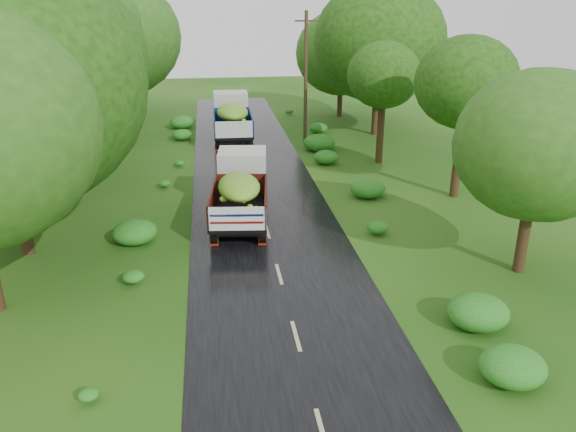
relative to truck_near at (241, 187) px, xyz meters
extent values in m
cube|color=black|center=(0.99, -8.57, -1.52)|extent=(6.50, 80.00, 0.02)
cube|color=#BFB78C|center=(0.99, -13.57, -1.51)|extent=(0.12, 1.60, 0.00)
cube|color=#BFB78C|center=(0.99, -9.57, -1.51)|extent=(0.12, 1.60, 0.00)
cube|color=#BFB78C|center=(0.99, -5.57, -1.51)|extent=(0.12, 1.60, 0.00)
cube|color=#BFB78C|center=(0.99, -1.57, -1.51)|extent=(0.12, 1.60, 0.00)
cube|color=#BFB78C|center=(0.99, 2.43, -1.51)|extent=(0.12, 1.60, 0.00)
cube|color=#BFB78C|center=(0.99, 6.43, -1.51)|extent=(0.12, 1.60, 0.00)
cube|color=#BFB78C|center=(0.99, 10.43, -1.51)|extent=(0.12, 1.60, 0.00)
cube|color=#BFB78C|center=(0.99, 14.43, -1.51)|extent=(0.12, 1.60, 0.00)
cube|color=#BFB78C|center=(0.99, 18.43, -1.51)|extent=(0.12, 1.60, 0.00)
cube|color=#BFB78C|center=(0.99, 22.43, -1.51)|extent=(0.12, 1.60, 0.00)
cube|color=#BFB78C|center=(0.99, 26.43, -1.51)|extent=(0.12, 1.60, 0.00)
cube|color=black|center=(-0.04, -0.32, -0.88)|extent=(2.34, 5.81, 0.28)
cylinder|color=black|center=(-0.78, 1.83, -1.03)|extent=(0.39, 1.03, 1.00)
cylinder|color=black|center=(1.16, 1.62, -1.03)|extent=(0.39, 1.03, 1.00)
cylinder|color=black|center=(-1.14, -1.49, -1.03)|extent=(0.39, 1.03, 1.00)
cylinder|color=black|center=(0.79, -1.70, -1.03)|extent=(0.39, 1.03, 1.00)
cylinder|color=black|center=(-1.26, -2.51, -1.03)|extent=(0.39, 1.03, 1.00)
cylinder|color=black|center=(0.68, -2.72, -1.03)|extent=(0.39, 1.03, 1.00)
cube|color=maroon|center=(-1.29, -2.85, -1.25)|extent=(0.34, 0.08, 0.45)
cube|color=maroon|center=(0.64, -3.06, -1.25)|extent=(0.34, 0.08, 0.45)
cube|color=silver|center=(0.21, 1.93, 0.22)|extent=(2.41, 2.14, 1.91)
cube|color=black|center=(-0.15, -1.37, -0.65)|extent=(2.77, 4.54, 0.16)
cube|color=#4F130E|center=(-1.26, -1.24, -0.10)|extent=(0.55, 4.30, 0.95)
cube|color=#4F130E|center=(0.96, -1.49, -0.10)|extent=(0.55, 4.30, 0.95)
cube|color=#4F130E|center=(0.08, 0.74, -0.10)|extent=(2.30, 0.33, 0.95)
cube|color=silver|center=(-0.38, -3.47, -0.10)|extent=(2.30, 0.33, 0.95)
ellipsoid|color=#5B931A|center=(-0.15, -1.37, 0.50)|extent=(2.33, 3.82, 1.00)
cube|color=black|center=(0.34, 14.74, -0.82)|extent=(1.98, 6.18, 0.31)
cylinder|color=black|center=(-0.69, 17.00, -0.98)|extent=(0.32, 1.10, 1.09)
cylinder|color=black|center=(1.43, 16.96, -0.98)|extent=(0.32, 1.10, 1.09)
cylinder|color=black|center=(-0.75, 13.36, -0.98)|extent=(0.32, 1.10, 1.09)
cylinder|color=black|center=(1.37, 13.33, -0.98)|extent=(0.32, 1.10, 1.09)
cylinder|color=black|center=(-0.76, 12.24, -0.98)|extent=(0.32, 1.10, 1.09)
cylinder|color=black|center=(1.36, 12.21, -0.98)|extent=(0.32, 1.10, 1.09)
cube|color=maroon|center=(-0.77, 11.87, -1.22)|extent=(0.37, 0.05, 0.49)
cube|color=maroon|center=(1.35, 11.84, -1.22)|extent=(0.37, 0.05, 0.49)
cube|color=silver|center=(0.37, 17.20, 0.37)|extent=(2.44, 2.11, 2.07)
cube|color=black|center=(0.32, 13.60, -0.58)|extent=(2.59, 4.74, 0.17)
cube|color=navy|center=(-0.89, 13.62, 0.03)|extent=(0.16, 4.70, 1.04)
cube|color=navy|center=(1.53, 13.58, 0.03)|extent=(0.16, 4.70, 1.04)
cube|color=navy|center=(0.35, 15.90, 0.03)|extent=(2.51, 0.13, 1.04)
cube|color=silver|center=(0.28, 11.29, 0.03)|extent=(2.51, 0.13, 1.04)
ellipsoid|color=#5B931A|center=(0.32, 13.60, 0.68)|extent=(2.17, 3.98, 1.09)
cylinder|color=#382616|center=(5.24, 13.74, 2.74)|extent=(0.24, 0.24, 8.53)
cube|color=#382616|center=(5.24, 13.74, 6.36)|extent=(1.50, 0.16, 0.11)
cylinder|color=black|center=(-8.55, -2.36, 2.21)|extent=(0.46, 0.46, 7.48)
cylinder|color=black|center=(-8.23, 3.02, 2.35)|extent=(0.47, 0.47, 7.76)
ellipsoid|color=#173B0B|center=(-8.23, 3.02, 5.30)|extent=(4.24, 4.24, 3.81)
cylinder|color=black|center=(-10.94, 6.77, 2.84)|extent=(0.49, 0.49, 8.73)
ellipsoid|color=#173B0B|center=(-10.94, 6.77, 6.16)|extent=(4.64, 4.64, 4.17)
cylinder|color=black|center=(-8.70, 11.81, 2.39)|extent=(0.47, 0.47, 7.84)
ellipsoid|color=#173B0B|center=(-8.70, 11.81, 5.37)|extent=(3.62, 3.62, 3.26)
cylinder|color=black|center=(-9.20, 17.36, 2.82)|extent=(0.49, 0.49, 8.70)
ellipsoid|color=#173B0B|center=(-9.20, 17.36, 6.13)|extent=(3.88, 3.88, 3.50)
cylinder|color=black|center=(-8.19, 23.39, 2.11)|extent=(0.45, 0.45, 7.28)
ellipsoid|color=#173B0B|center=(-8.19, 23.39, 4.88)|extent=(4.53, 4.53, 4.08)
cylinder|color=black|center=(9.76, -6.50, 1.17)|extent=(0.41, 0.41, 5.39)
ellipsoid|color=#265615|center=(9.76, -6.50, 3.22)|extent=(3.39, 3.39, 3.05)
cylinder|color=black|center=(10.80, 1.64, 1.68)|extent=(0.43, 0.43, 6.41)
ellipsoid|color=#265615|center=(10.80, 1.64, 4.11)|extent=(3.12, 3.12, 2.81)
cylinder|color=black|center=(8.80, 8.06, 1.42)|extent=(0.42, 0.42, 5.89)
ellipsoid|color=#265615|center=(8.80, 8.06, 3.66)|extent=(2.91, 2.91, 2.62)
cylinder|color=black|center=(10.59, 15.19, 2.14)|extent=(0.46, 0.46, 7.34)
ellipsoid|color=#265615|center=(10.59, 15.19, 4.94)|extent=(4.27, 4.27, 3.84)
cylinder|color=black|center=(9.54, 21.86, 1.36)|extent=(0.42, 0.42, 5.78)
ellipsoid|color=#265615|center=(9.54, 21.86, 3.56)|extent=(3.85, 3.85, 3.46)
camera|label=1|loc=(-1.24, -23.62, 7.99)|focal=35.00mm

